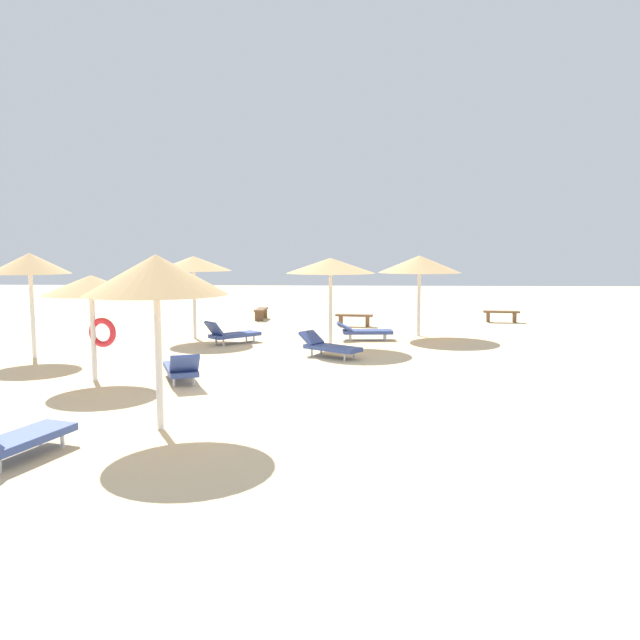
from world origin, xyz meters
name	(u,v)px	position (x,y,z in m)	size (l,w,h in m)	color
ground_plane	(314,389)	(0.00, 0.00, 0.00)	(80.00, 80.00, 0.00)	beige
parasol_0	(193,264)	(-4.57, 7.59, 2.61)	(2.63, 2.63, 2.87)	silver
parasol_1	(331,266)	(0.20, 6.09, 2.58)	(2.84, 2.84, 2.83)	silver
parasol_2	(156,275)	(-2.49, -3.23, 2.65)	(2.42, 2.42, 3.00)	silver
parasol_3	(420,264)	(3.31, 8.63, 2.57)	(2.95, 2.95, 2.89)	silver
parasol_4	(92,287)	(-5.22, 0.59, 2.22)	(2.26, 2.26, 2.50)	silver
parasol_5	(30,264)	(-8.20, 3.52, 2.69)	(2.23, 2.23, 3.00)	silver
lounger_0	(232,334)	(-3.07, 6.47, 0.32)	(1.77, 1.75, 0.80)	#33478C
lounger_1	(329,346)	(0.21, 4.07, 0.32)	(1.90, 1.65, 0.70)	#33478C
lounger_2	(13,440)	(-4.16, -4.90, 0.32)	(1.16, 1.98, 0.75)	#33478C
lounger_3	(364,331)	(1.31, 7.54, 0.31)	(1.95, 0.77, 0.62)	#33478C
lounger_4	(181,368)	(-3.16, 0.58, 0.32)	(1.30, 1.97, 0.77)	#33478C
bench_0	(354,318)	(1.03, 11.32, 0.35)	(1.55, 0.65, 0.49)	brown
bench_1	(261,312)	(-3.09, 13.60, 0.35)	(0.45, 1.51, 0.49)	brown
bench_2	(501,314)	(7.37, 13.03, 0.35)	(1.53, 0.56, 0.49)	brown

